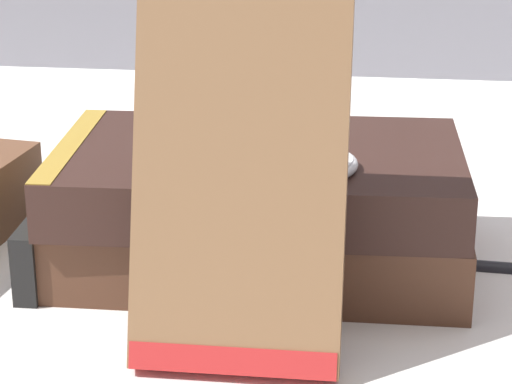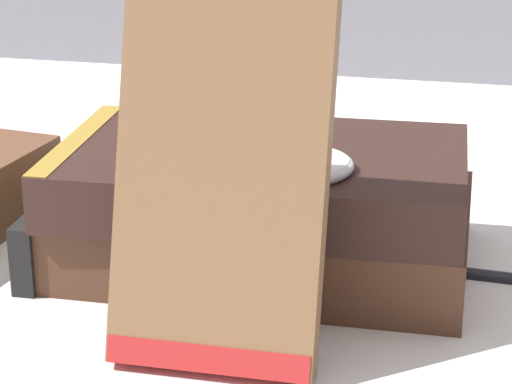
% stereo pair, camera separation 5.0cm
% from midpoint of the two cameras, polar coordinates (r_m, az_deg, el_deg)
% --- Properties ---
extents(ground_plane, '(3.00, 3.00, 0.00)m').
position_cam_midpoint_polar(ground_plane, '(0.58, -0.38, -3.42)').
color(ground_plane, silver).
extents(book_flat_bottom, '(0.22, 0.14, 0.04)m').
position_cam_midpoint_polar(book_flat_bottom, '(0.57, 1.96, -2.16)').
color(book_flat_bottom, '#4C2D1E').
rests_on(book_flat_bottom, ground_plane).
extents(book_flat_top, '(0.21, 0.13, 0.03)m').
position_cam_midpoint_polar(book_flat_top, '(0.55, 2.30, 0.84)').
color(book_flat_top, '#331E19').
rests_on(book_flat_top, book_flat_bottom).
extents(book_leaning_front, '(0.09, 0.06, 0.17)m').
position_cam_midpoint_polar(book_leaning_front, '(0.46, 1.29, 0.18)').
color(book_leaning_front, brown).
rests_on(book_leaning_front, ground_plane).
extents(pocket_watch, '(0.05, 0.05, 0.01)m').
position_cam_midpoint_polar(pocket_watch, '(0.52, 5.25, 1.42)').
color(pocket_watch, silver).
rests_on(pocket_watch, book_flat_top).
extents(reading_glasses, '(0.10, 0.07, 0.00)m').
position_cam_midpoint_polar(reading_glasses, '(0.71, 0.86, 1.31)').
color(reading_glasses, '#4C3828').
rests_on(reading_glasses, ground_plane).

